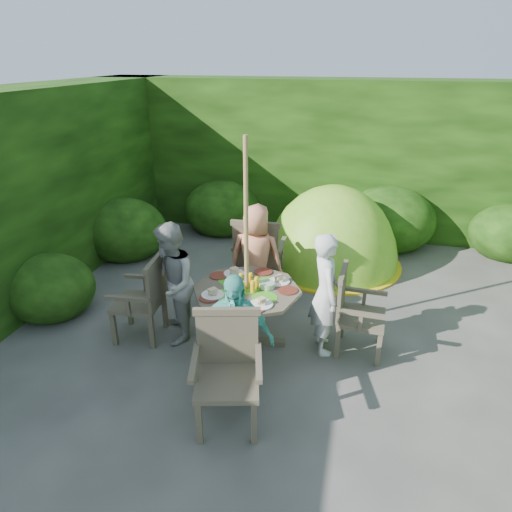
% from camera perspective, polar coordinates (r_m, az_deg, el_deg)
% --- Properties ---
extents(ground, '(60.00, 60.00, 0.00)m').
position_cam_1_polar(ground, '(4.81, 9.26, -12.87)').
color(ground, '#44423D').
rests_on(ground, ground).
extents(hedge_enclosure, '(9.00, 9.00, 2.50)m').
position_cam_1_polar(hedge_enclosure, '(5.44, 11.41, 6.30)').
color(hedge_enclosure, black).
rests_on(hedge_enclosure, ground).
extents(patio_table, '(1.26, 1.26, 0.79)m').
position_cam_1_polar(patio_table, '(4.73, -1.11, -5.20)').
color(patio_table, '#433B2B').
rests_on(patio_table, ground).
extents(parasol_pole, '(0.05, 0.05, 2.20)m').
position_cam_1_polar(parasol_pole, '(4.49, -1.21, 0.90)').
color(parasol_pole, olive).
rests_on(parasol_pole, ground).
extents(garden_chair_right, '(0.49, 0.55, 0.87)m').
position_cam_1_polar(garden_chair_right, '(4.78, 12.20, -6.69)').
color(garden_chair_right, '#433B2B').
rests_on(garden_chair_right, ground).
extents(garden_chair_left, '(0.53, 0.58, 0.90)m').
position_cam_1_polar(garden_chair_left, '(5.02, -13.74, -5.06)').
color(garden_chair_left, '#433B2B').
rests_on(garden_chair_left, ground).
extents(garden_chair_back, '(0.62, 0.56, 1.01)m').
position_cam_1_polar(garden_chair_back, '(5.70, 0.27, -0.00)').
color(garden_chair_back, '#433B2B').
rests_on(garden_chair_back, ground).
extents(garden_chair_front, '(0.67, 0.62, 0.94)m').
position_cam_1_polar(garden_chair_front, '(3.85, -3.61, -13.82)').
color(garden_chair_front, '#433B2B').
rests_on(garden_chair_front, ground).
extents(child_right, '(0.44, 0.55, 1.30)m').
position_cam_1_polar(child_right, '(4.65, 8.68, -4.69)').
color(child_right, silver).
rests_on(child_right, ground).
extents(child_left, '(0.71, 0.79, 1.32)m').
position_cam_1_polar(child_left, '(4.84, -10.60, -3.47)').
color(child_left, '#979792').
rests_on(child_left, ground).
extents(child_back, '(0.65, 0.44, 1.30)m').
position_cam_1_polar(child_back, '(5.40, -0.00, -0.21)').
color(child_back, '#E3885D').
rests_on(child_back, ground).
extents(child_front, '(0.72, 0.31, 1.21)m').
position_cam_1_polar(child_front, '(4.03, -2.74, -10.07)').
color(child_front, '#4EB7A8').
rests_on(child_front, ground).
extents(dome_tent, '(2.40, 2.40, 2.35)m').
position_cam_1_polar(dome_tent, '(6.88, 9.22, -0.89)').
color(dome_tent, '#72BC24').
rests_on(dome_tent, ground).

